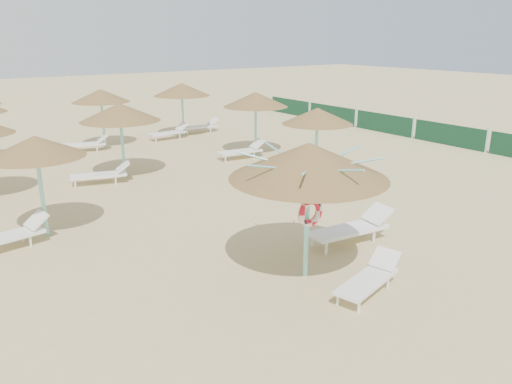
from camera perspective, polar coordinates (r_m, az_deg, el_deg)
ground at (r=11.67m, az=6.12°, el=-8.11°), size 120.00×120.00×0.00m
main_palapa at (r=10.22m, az=6.05°, el=3.52°), size 3.30×3.30×2.96m
lounger_main_a at (r=10.51m, az=12.89°, el=-9.53°), size 1.94×1.02×0.68m
lounger_main_b at (r=12.84m, az=11.05°, el=-4.00°), size 2.32×0.91×0.82m
palapa_field at (r=20.38m, az=-13.85°, el=9.35°), size 14.46×13.16×2.72m
windbreak_fence at (r=27.92m, az=14.46°, el=7.60°), size 0.08×19.84×1.10m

